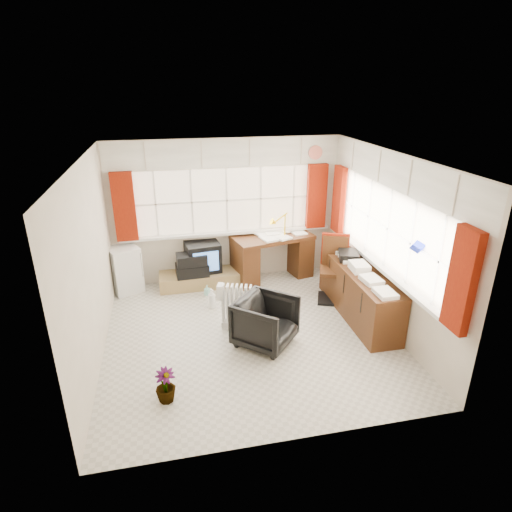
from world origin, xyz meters
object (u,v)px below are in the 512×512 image
Objects in this scene: crt_tv at (203,256)px; mini_fridge at (125,269)px; office_chair at (266,322)px; tv_bench at (200,279)px; task_chair at (334,265)px; desk_lamp at (285,220)px; desk at (272,254)px; credenza at (359,292)px; radiator at (237,310)px.

mini_fridge reaches higher than crt_tv.
office_chair is 2.12m from tv_bench.
crt_tv is at bearing 58.43° from office_chair.
tv_bench is (-2.12, 0.89, -0.45)m from task_chair.
desk_lamp is 2.87m from mini_fridge.
mini_fridge is (-1.97, 2.06, 0.06)m from office_chair.
mini_fridge is (-3.37, 0.97, -0.18)m from task_chair.
crt_tv is (-2.05, 0.99, -0.07)m from task_chair.
task_chair is 1.47× the size of office_chair.
tv_bench is at bearing 179.08° from desk_lamp.
crt_tv is at bearing 178.96° from desk.
desk_lamp is 0.41× the size of task_chair.
desk is at bearing 120.78° from credenza.
credenza is at bearing -75.78° from task_chair.
crt_tv is at bearing 143.67° from credenza.
desk and credenza have the same top height.
mini_fridge is (-2.77, 0.10, -0.73)m from desk_lamp.
desk_lamp is at bearing 52.40° from radiator.
desk is 1.86m from credenza.
desk_lamp is 1.83m from credenza.
crt_tv is at bearing 102.22° from radiator.
radiator is at bearing -77.78° from crt_tv.
office_chair is at bearing -72.82° from crt_tv.
desk_lamp is 0.70× the size of crt_tv.
task_chair is at bearing -22.77° from tv_bench.
office_chair is 1.17× the size of crt_tv.
mini_fridge is at bearing 176.34° from tv_bench.
desk is at bearing 24.82° from office_chair.
task_chair is at bearing -16.05° from mini_fridge.
desk_lamp is at bearing 116.89° from credenza.
radiator is 1.62m from crt_tv.
desk_lamp is 2.26m from office_chair.
radiator is at bearing -74.30° from tv_bench.
task_chair is 1.83m from radiator.
tv_bench is 0.40m from crt_tv.
credenza reaches higher than radiator.
mini_fridge is (-3.53, 1.60, -0.00)m from credenza.
desk_lamp is 1.19m from task_chair.
task_chair is at bearing 18.59° from radiator.
desk is at bearing 129.29° from task_chair.
office_chair is (-0.61, -2.06, -0.11)m from desk.
task_chair reaches higher than mini_fridge.
desk is 1.25m from crt_tv.
desk_lamp is at bearing -2.16° from mini_fridge.
radiator is at bearing -42.90° from mini_fridge.
office_chair is 0.94× the size of mini_fridge.
office_chair is (-1.40, -1.09, -0.24)m from task_chair.
office_chair is 1.11× the size of radiator.
tv_bench is (-1.33, -0.08, -0.33)m from desk.
credenza is 2.53× the size of mini_fridge.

